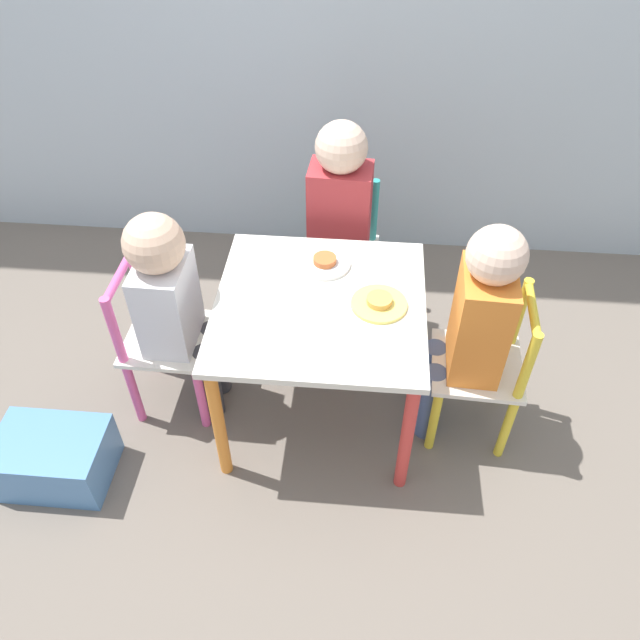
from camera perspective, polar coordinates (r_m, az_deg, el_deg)
ground_plane at (r=2.07m, az=-0.00°, el=-7.93°), size 6.00×6.00×0.00m
kids_table at (r=1.78m, az=-0.00°, el=0.02°), size 0.59×0.59×0.47m
chair_yellow at (r=1.90m, az=14.74°, el=-4.42°), size 0.27×0.27×0.52m
chair_teal at (r=2.24m, az=1.83°, el=5.95°), size 0.28×0.28×0.52m
chair_pink at (r=1.97m, az=-14.17°, el=-1.94°), size 0.26×0.26×0.52m
child_right at (r=1.75m, az=13.89°, el=-0.11°), size 0.21×0.21×0.76m
child_back at (r=2.06m, az=1.76°, el=9.57°), size 0.21×0.22×0.78m
child_left at (r=1.83m, az=-13.32°, el=1.83°), size 0.22×0.20×0.72m
plate_right at (r=1.72m, az=5.43°, el=1.56°), size 0.16×0.16×0.03m
plate_back at (r=1.85m, az=0.44°, el=5.27°), size 0.15×0.15×0.03m
storage_bin at (r=2.01m, az=-23.13°, el=-11.51°), size 0.31×0.22×0.17m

